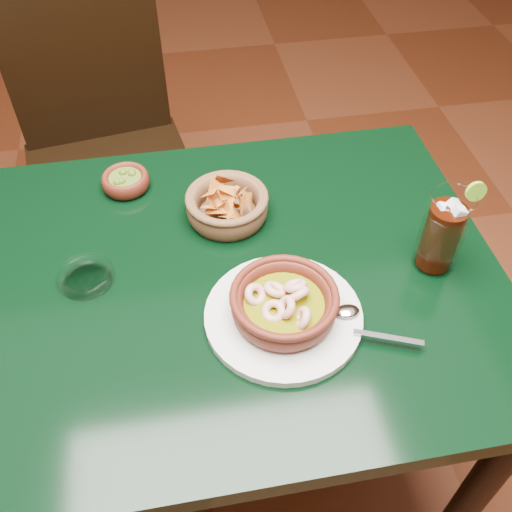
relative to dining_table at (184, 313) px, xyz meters
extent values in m
plane|color=#471C0C|center=(0.00, 0.00, -0.65)|extent=(7.00, 7.00, 0.00)
cube|color=black|center=(0.00, 0.00, 0.08)|extent=(1.20, 0.80, 0.04)
cylinder|color=black|center=(0.54, -0.34, -0.30)|extent=(0.06, 0.06, 0.71)
cylinder|color=black|center=(0.54, 0.34, -0.30)|extent=(0.06, 0.06, 0.71)
cube|color=black|center=(-0.16, 0.64, -0.16)|extent=(0.52, 0.52, 0.04)
cylinder|color=black|center=(-0.33, 0.42, -0.41)|extent=(0.04, 0.04, 0.49)
cylinder|color=black|center=(0.06, 0.48, -0.41)|extent=(0.04, 0.04, 0.49)
cylinder|color=black|center=(-0.39, 0.80, -0.41)|extent=(0.04, 0.04, 0.49)
cylinder|color=black|center=(0.00, 0.86, -0.41)|extent=(0.04, 0.04, 0.49)
cube|color=black|center=(-0.19, 0.85, 0.10)|extent=(0.44, 0.10, 0.48)
cylinder|color=silver|center=(0.17, -0.12, 0.11)|extent=(0.27, 0.27, 0.01)
cylinder|color=#4D180F|center=(0.17, -0.12, 0.12)|extent=(0.16, 0.16, 0.01)
torus|color=#4D180F|center=(0.17, -0.12, 0.14)|extent=(0.20, 0.20, 0.04)
torus|color=#4D180F|center=(0.17, -0.12, 0.16)|extent=(0.18, 0.18, 0.01)
cylinder|color=#606206|center=(0.17, -0.12, 0.14)|extent=(0.14, 0.14, 0.01)
torus|color=beige|center=(0.20, -0.11, 0.15)|extent=(0.05, 0.05, 0.05)
torus|color=beige|center=(0.19, -0.10, 0.16)|extent=(0.05, 0.04, 0.04)
torus|color=beige|center=(0.16, -0.09, 0.15)|extent=(0.05, 0.06, 0.04)
torus|color=beige|center=(0.13, -0.10, 0.15)|extent=(0.06, 0.06, 0.04)
torus|color=beige|center=(0.15, -0.14, 0.15)|extent=(0.05, 0.05, 0.04)
torus|color=beige|center=(0.17, -0.14, 0.16)|extent=(0.04, 0.04, 0.04)
torus|color=beige|center=(0.19, -0.16, 0.15)|extent=(0.04, 0.04, 0.05)
cube|color=silver|center=(0.33, -0.20, 0.12)|extent=(0.11, 0.05, 0.00)
ellipsoid|color=silver|center=(0.28, -0.14, 0.12)|extent=(0.04, 0.03, 0.01)
cylinder|color=brown|center=(0.11, 0.15, 0.10)|extent=(0.14, 0.14, 0.01)
torus|color=brown|center=(0.11, 0.15, 0.13)|extent=(0.20, 0.20, 0.06)
torus|color=brown|center=(0.11, 0.15, 0.15)|extent=(0.17, 0.17, 0.01)
cone|color=#C26821|center=(0.08, 0.15, 0.14)|extent=(0.08, 0.07, 0.05)
cone|color=#C26821|center=(0.14, 0.15, 0.16)|extent=(0.06, 0.07, 0.06)
cone|color=#C26821|center=(0.11, 0.16, 0.16)|extent=(0.08, 0.06, 0.06)
cone|color=#C26821|center=(0.08, 0.17, 0.16)|extent=(0.06, 0.07, 0.06)
cone|color=#C26821|center=(0.11, 0.12, 0.13)|extent=(0.08, 0.06, 0.06)
cone|color=#C26821|center=(0.09, 0.18, 0.15)|extent=(0.05, 0.08, 0.07)
cone|color=#C26821|center=(0.12, 0.15, 0.13)|extent=(0.06, 0.04, 0.06)
cone|color=#C26821|center=(0.12, 0.12, 0.14)|extent=(0.05, 0.08, 0.07)
cone|color=#C26821|center=(0.13, 0.11, 0.17)|extent=(0.02, 0.07, 0.07)
cone|color=#C26821|center=(0.11, 0.14, 0.12)|extent=(0.04, 0.06, 0.06)
cone|color=#C26821|center=(0.09, 0.16, 0.16)|extent=(0.07, 0.04, 0.06)
cone|color=#C26821|center=(0.13, 0.13, 0.17)|extent=(0.02, 0.09, 0.09)
cone|color=#C26821|center=(0.11, 0.15, 0.16)|extent=(0.08, 0.08, 0.04)
cone|color=#C26821|center=(0.10, 0.14, 0.13)|extent=(0.08, 0.03, 0.07)
cone|color=#C26821|center=(0.12, 0.16, 0.14)|extent=(0.08, 0.05, 0.07)
cone|color=#C26821|center=(0.09, 0.14, 0.14)|extent=(0.07, 0.07, 0.04)
cone|color=#C26821|center=(0.09, 0.15, 0.14)|extent=(0.02, 0.08, 0.08)
cone|color=#C26821|center=(0.11, 0.16, 0.13)|extent=(0.07, 0.05, 0.08)
cone|color=#C26821|center=(0.11, 0.15, 0.16)|extent=(0.09, 0.07, 0.05)
cone|color=#C26821|center=(0.11, 0.19, 0.13)|extent=(0.07, 0.05, 0.07)
cone|color=#C26821|center=(0.10, 0.13, 0.14)|extent=(0.05, 0.06, 0.06)
cone|color=#C26821|center=(0.11, 0.19, 0.17)|extent=(0.08, 0.04, 0.07)
cone|color=#C26821|center=(0.10, 0.17, 0.13)|extent=(0.02, 0.08, 0.07)
cone|color=#C26821|center=(0.15, 0.13, 0.16)|extent=(0.04, 0.06, 0.07)
cylinder|color=#4D180F|center=(-0.09, 0.28, 0.10)|extent=(0.08, 0.08, 0.01)
torus|color=#4D180F|center=(-0.09, 0.28, 0.12)|extent=(0.12, 0.12, 0.04)
cylinder|color=#355111|center=(-0.09, 0.28, 0.12)|extent=(0.07, 0.07, 0.01)
sphere|color=#355111|center=(-0.07, 0.29, 0.13)|extent=(0.02, 0.02, 0.02)
sphere|color=#355111|center=(-0.07, 0.29, 0.13)|extent=(0.02, 0.02, 0.02)
sphere|color=#355111|center=(-0.10, 0.27, 0.13)|extent=(0.02, 0.02, 0.02)
sphere|color=#355111|center=(-0.09, 0.30, 0.13)|extent=(0.02, 0.02, 0.02)
sphere|color=#355111|center=(-0.10, 0.27, 0.13)|extent=(0.02, 0.02, 0.02)
cylinder|color=white|center=(0.47, -0.04, 0.10)|extent=(0.08, 0.08, 0.01)
torus|color=white|center=(0.47, -0.04, 0.18)|extent=(0.17, 0.17, 0.09)
cylinder|color=black|center=(0.47, -0.04, 0.17)|extent=(0.07, 0.07, 0.13)
cube|color=silver|center=(0.47, -0.04, 0.22)|extent=(0.03, 0.03, 0.03)
cube|color=silver|center=(0.48, -0.05, 0.24)|extent=(0.03, 0.02, 0.03)
cube|color=silver|center=(0.46, -0.03, 0.23)|extent=(0.03, 0.02, 0.03)
cube|color=silver|center=(0.48, -0.03, 0.24)|extent=(0.03, 0.03, 0.03)
cube|color=silver|center=(0.48, -0.03, 0.22)|extent=(0.03, 0.03, 0.03)
cube|color=silver|center=(0.48, -0.03, 0.21)|extent=(0.03, 0.03, 0.03)
torus|color=white|center=(0.47, -0.04, 0.26)|extent=(0.08, 0.08, 0.00)
cylinder|color=#6DA721|center=(0.51, -0.04, 0.27)|extent=(0.04, 0.01, 0.04)
cylinder|color=white|center=(-0.17, 0.03, 0.10)|extent=(0.09, 0.09, 0.01)
torus|color=white|center=(-0.17, 0.03, 0.11)|extent=(0.11, 0.11, 0.03)
camera|label=1|loc=(0.02, -0.70, 0.89)|focal=40.00mm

